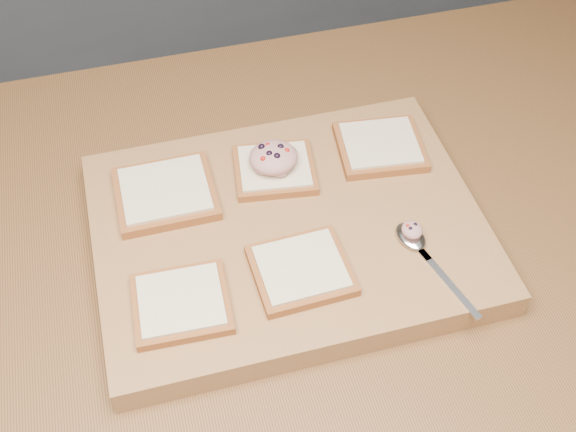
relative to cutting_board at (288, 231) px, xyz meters
name	(u,v)px	position (x,y,z in m)	size (l,w,h in m)	color
island_counter	(339,358)	(0.11, 0.05, -0.47)	(2.00, 0.80, 0.90)	slate
cutting_board	(288,231)	(0.00, 0.00, 0.00)	(0.50, 0.38, 0.04)	#A36E46
bread_far_left	(165,193)	(-0.15, 0.08, 0.03)	(0.13, 0.12, 0.02)	#A15829
bread_far_center	(275,169)	(0.01, 0.09, 0.03)	(0.12, 0.11, 0.02)	#A15829
bread_far_right	(380,146)	(0.16, 0.09, 0.03)	(0.13, 0.12, 0.02)	#A15829
bread_near_left	(181,303)	(-0.16, -0.10, 0.03)	(0.12, 0.11, 0.02)	#A15829
bread_near_center	(301,270)	(-0.01, -0.09, 0.03)	(0.12, 0.11, 0.02)	#A15829
tuna_salad_dollop	(273,157)	(0.00, 0.09, 0.05)	(0.07, 0.06, 0.03)	tan
spoon	(416,243)	(0.15, -0.08, 0.02)	(0.06, 0.16, 0.01)	silver
spoon_salad	(412,230)	(0.14, -0.07, 0.04)	(0.03, 0.03, 0.02)	tan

